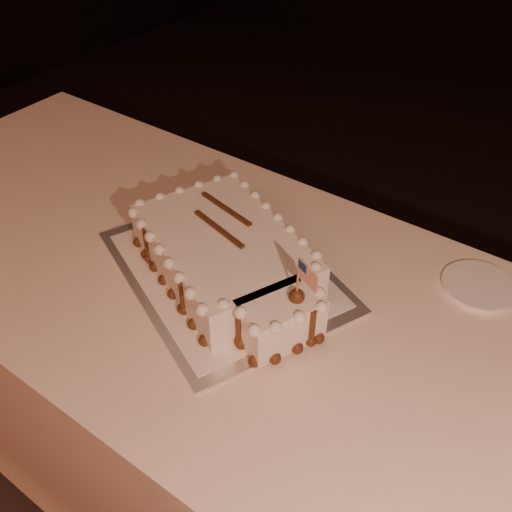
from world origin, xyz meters
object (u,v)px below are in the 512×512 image
Objects in this scene: banquet_table at (302,436)px; cake_board at (225,271)px; sheet_cake at (230,260)px; side_plate at (479,286)px.

banquet_table is 0.44m from cake_board.
sheet_cake is 3.33× the size of side_plate.
cake_board reaches higher than banquet_table.
banquet_table is 4.82× the size of cake_board.
banquet_table is 4.87× the size of sheet_cake.
banquet_table is 0.52m from side_plate.
banquet_table is at bearing 19.04° from cake_board.
side_plate is at bearing 54.51° from cake_board.
cake_board is at bearing 175.06° from banquet_table.
cake_board is 0.52m from side_plate.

